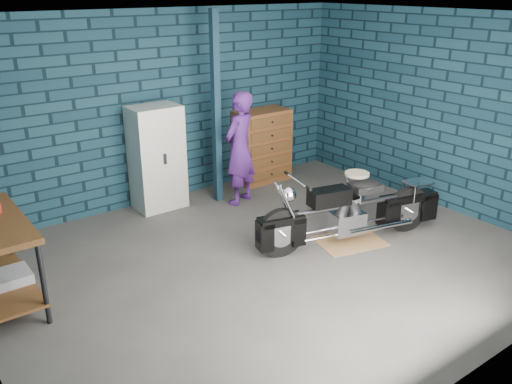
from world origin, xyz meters
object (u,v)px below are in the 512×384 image
at_px(storage_bin, 5,289).
at_px(tool_chest, 263,146).
at_px(shop_stool, 356,193).
at_px(person, 240,149).
at_px(locker, 157,158).
at_px(motorcycle, 352,207).

height_order(storage_bin, tool_chest, tool_chest).
distance_m(storage_bin, shop_stool, 4.49).
relative_size(person, storage_bin, 3.22).
xyz_separation_m(person, locker, (-1.02, 0.54, -0.08)).
bearing_deg(locker, storage_bin, -151.06).
xyz_separation_m(motorcycle, locker, (-1.37, 2.42, 0.26)).
bearing_deg(locker, motorcycle, -60.49).
bearing_deg(person, locker, -50.14).
xyz_separation_m(person, tool_chest, (0.82, 0.54, -0.24)).
distance_m(person, shop_stool, 1.74).
distance_m(motorcycle, locker, 2.79).
bearing_deg(tool_chest, storage_bin, -162.65).
relative_size(motorcycle, person, 1.30).
relative_size(person, locker, 1.11).
relative_size(locker, tool_chest, 1.27).
bearing_deg(motorcycle, shop_stool, 53.63).
bearing_deg(storage_bin, shop_stool, -6.61).
bearing_deg(person, motorcycle, 78.02).
bearing_deg(shop_stool, storage_bin, 173.39).
relative_size(motorcycle, shop_stool, 3.51).
distance_m(motorcycle, person, 1.94).
xyz_separation_m(motorcycle, person, (-0.34, 1.88, 0.35)).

